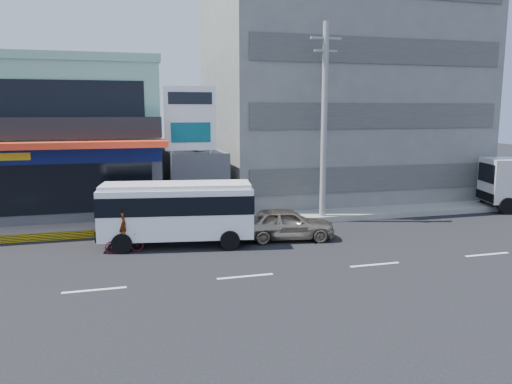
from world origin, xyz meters
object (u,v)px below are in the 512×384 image
(sedan, at_px, (286,224))
(motorcycle_rider, at_px, (124,237))
(concrete_building, at_px, (335,90))
(minibus, at_px, (177,209))
(utility_pole_near, at_px, (324,121))
(shop_building, at_px, (45,141))
(billboard, at_px, (191,126))
(satellite_dish, at_px, (196,150))

(sedan, distance_m, motorcycle_rider, 7.00)
(concrete_building, distance_m, minibus, 16.54)
(minibus, bearing_deg, concrete_building, 41.07)
(concrete_building, distance_m, utility_pole_near, 8.79)
(shop_building, distance_m, billboard, 8.92)
(shop_building, distance_m, utility_pole_near, 15.50)
(concrete_building, relative_size, utility_pole_near, 1.60)
(satellite_dish, height_order, billboard, billboard)
(satellite_dish, relative_size, sedan, 0.35)
(shop_building, xyz_separation_m, satellite_dish, (8.00, -2.95, -0.42))
(utility_pole_near, height_order, sedan, utility_pole_near)
(shop_building, distance_m, satellite_dish, 8.54)
(shop_building, bearing_deg, utility_pole_near, -25.06)
(satellite_dish, distance_m, sedan, 7.80)
(concrete_building, bearing_deg, satellite_dish, -158.20)
(satellite_dish, height_order, motorcycle_rider, satellite_dish)
(sedan, height_order, motorcycle_rider, motorcycle_rider)
(sedan, bearing_deg, minibus, 94.55)
(billboard, height_order, utility_pole_near, utility_pole_near)
(shop_building, relative_size, billboard, 1.80)
(motorcycle_rider, bearing_deg, shop_building, 112.27)
(shop_building, height_order, minibus, shop_building)
(satellite_dish, bearing_deg, motorcycle_rider, -120.39)
(minibus, bearing_deg, shop_building, 124.02)
(concrete_building, xyz_separation_m, billboard, (-10.50, -5.80, -2.07))
(motorcycle_rider, bearing_deg, sedan, 1.73)
(billboard, height_order, sedan, billboard)
(billboard, bearing_deg, minibus, -106.01)
(minibus, bearing_deg, satellite_dish, 74.13)
(shop_building, bearing_deg, billboard, -32.32)
(minibus, xyz_separation_m, motorcycle_rider, (-2.22, -0.55, -0.95))
(concrete_building, height_order, sedan, concrete_building)
(concrete_building, xyz_separation_m, utility_pole_near, (-4.00, -7.60, -1.85))
(concrete_building, distance_m, billboard, 12.17)
(billboard, bearing_deg, motorcycle_rider, -124.88)
(billboard, relative_size, minibus, 1.04)
(sedan, xyz_separation_m, motorcycle_rider, (-7.00, -0.21, -0.08))
(sedan, bearing_deg, shop_building, 57.66)
(satellite_dish, height_order, minibus, satellite_dish)
(shop_building, bearing_deg, motorcycle_rider, -67.73)
(billboard, bearing_deg, sedan, -53.96)
(concrete_building, height_order, motorcycle_rider, concrete_building)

